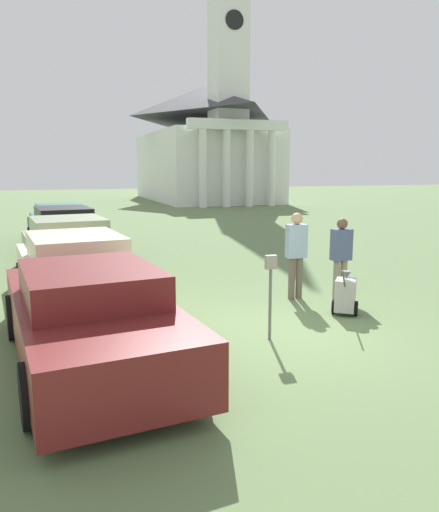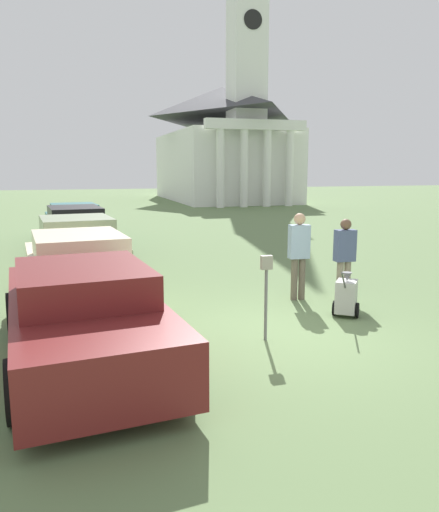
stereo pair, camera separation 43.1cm
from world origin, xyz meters
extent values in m
plane|color=#607A4C|center=(0.00, 0.00, 0.00)|extent=(120.00, 120.00, 0.00)
cube|color=maroon|center=(-3.18, -0.26, 0.59)|extent=(2.42, 5.20, 0.78)
cube|color=maroon|center=(-3.16, -0.46, 1.20)|extent=(1.90, 2.27, 0.45)
cylinder|color=black|center=(-4.28, 1.20, 0.36)|extent=(0.25, 0.74, 0.72)
cylinder|color=black|center=(-2.41, 1.39, 0.36)|extent=(0.25, 0.74, 0.72)
cylinder|color=black|center=(-3.96, -1.90, 0.36)|extent=(0.25, 0.74, 0.72)
cylinder|color=black|center=(-2.09, -1.71, 0.36)|extent=(0.25, 0.74, 0.72)
cube|color=beige|center=(-3.18, 3.01, 0.57)|extent=(2.41, 5.34, 0.77)
cube|color=beige|center=(-3.16, 2.80, 1.21)|extent=(1.88, 2.33, 0.51)
cylinder|color=black|center=(-4.27, 4.51, 0.33)|extent=(0.25, 0.68, 0.66)
cylinder|color=black|center=(-2.43, 4.70, 0.33)|extent=(0.25, 0.68, 0.66)
cylinder|color=black|center=(-3.94, 1.32, 0.33)|extent=(0.25, 0.68, 0.66)
cylinder|color=black|center=(-2.10, 1.51, 0.33)|extent=(0.25, 0.68, 0.66)
cube|color=gray|center=(-3.18, 6.06, 0.55)|extent=(2.42, 4.97, 0.75)
cube|color=gray|center=(-3.16, 5.87, 1.21)|extent=(1.90, 2.18, 0.57)
cylinder|color=black|center=(-4.28, 7.45, 0.33)|extent=(0.25, 0.67, 0.66)
cylinder|color=black|center=(-2.39, 7.64, 0.33)|extent=(0.25, 0.67, 0.66)
cylinder|color=black|center=(-3.97, 4.49, 0.33)|extent=(0.25, 0.67, 0.66)
cylinder|color=black|center=(-2.09, 4.68, 0.33)|extent=(0.25, 0.67, 0.66)
cube|color=black|center=(-3.18, 9.46, 0.60)|extent=(2.29, 5.36, 0.80)
cube|color=black|center=(-3.16, 9.26, 1.26)|extent=(1.77, 2.34, 0.51)
cylinder|color=black|center=(-4.21, 10.98, 0.37)|extent=(0.26, 0.76, 0.74)
cylinder|color=black|center=(-2.49, 11.16, 0.37)|extent=(0.26, 0.76, 0.74)
cylinder|color=black|center=(-3.88, 7.77, 0.37)|extent=(0.26, 0.76, 0.74)
cylinder|color=black|center=(-2.16, 7.95, 0.37)|extent=(0.26, 0.76, 0.74)
cube|color=#23666B|center=(-3.18, 12.35, 0.57)|extent=(2.28, 4.87, 0.75)
cube|color=#23666B|center=(-3.16, 12.16, 1.18)|extent=(1.78, 2.13, 0.46)
cylinder|color=black|center=(-4.21, 13.71, 0.34)|extent=(0.25, 0.70, 0.69)
cylinder|color=black|center=(-2.45, 13.89, 0.34)|extent=(0.25, 0.70, 0.69)
cylinder|color=black|center=(-3.91, 10.81, 0.34)|extent=(0.25, 0.70, 0.69)
cylinder|color=black|center=(-2.15, 10.99, 0.34)|extent=(0.25, 0.70, 0.69)
cylinder|color=slate|center=(-0.36, -0.21, 0.58)|extent=(0.05, 0.05, 1.16)
cube|color=gray|center=(-0.36, -0.21, 1.27)|extent=(0.18, 0.09, 0.22)
cylinder|color=#665B4C|center=(1.32, 1.94, 0.44)|extent=(0.14, 0.14, 0.89)
cylinder|color=#665B4C|center=(1.15, 1.96, 0.44)|extent=(0.14, 0.14, 0.89)
cube|color=#99B2CC|center=(1.23, 1.95, 1.24)|extent=(0.44, 0.25, 0.70)
sphere|color=tan|center=(1.23, 1.95, 1.71)|extent=(0.24, 0.24, 0.24)
cylinder|color=gray|center=(2.22, 1.65, 0.41)|extent=(0.14, 0.14, 0.83)
cylinder|color=gray|center=(2.05, 1.65, 0.41)|extent=(0.14, 0.14, 0.83)
cube|color=#4C597F|center=(2.13, 1.65, 1.16)|extent=(0.43, 0.23, 0.66)
sphere|color=brown|center=(2.13, 1.65, 1.60)|extent=(0.22, 0.22, 0.22)
cube|color=#B2B2AD|center=(1.56, 0.57, 0.38)|extent=(0.56, 0.57, 0.60)
cone|color=#59595B|center=(1.56, 0.57, 0.76)|extent=(0.18, 0.18, 0.16)
cylinder|color=#4C4C4C|center=(1.27, 0.20, 0.78)|extent=(0.39, 0.48, 0.43)
cylinder|color=black|center=(1.40, 0.70, 0.14)|extent=(0.21, 0.25, 0.28)
cylinder|color=black|center=(1.73, 0.44, 0.14)|extent=(0.21, 0.25, 0.28)
cube|color=white|center=(9.37, 34.52, 2.82)|extent=(8.69, 15.56, 5.64)
pyramid|color=#424247|center=(9.37, 34.52, 8.18)|extent=(8.87, 15.87, 2.54)
cylinder|color=white|center=(6.77, 26.14, 2.68)|extent=(0.56, 0.56, 5.36)
cylinder|color=white|center=(8.51, 26.14, 2.68)|extent=(0.56, 0.56, 5.36)
cylinder|color=white|center=(10.24, 26.14, 2.68)|extent=(0.56, 0.56, 5.36)
cylinder|color=white|center=(11.98, 26.14, 2.68)|extent=(0.56, 0.56, 5.36)
cube|color=white|center=(9.37, 26.14, 5.71)|extent=(7.39, 0.70, 0.70)
cube|color=white|center=(9.37, 28.24, 10.24)|extent=(2.40, 2.40, 9.19)
cylinder|color=black|center=(9.37, 27.02, 12.81)|extent=(1.32, 0.06, 1.32)
camera|label=1|loc=(-3.68, -7.25, 2.74)|focal=35.00mm
camera|label=2|loc=(-3.27, -7.38, 2.74)|focal=35.00mm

